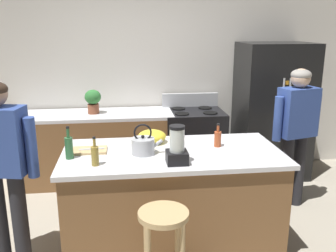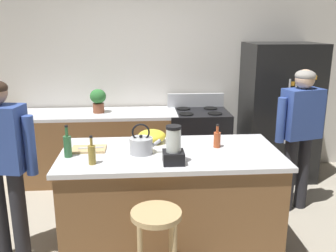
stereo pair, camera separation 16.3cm
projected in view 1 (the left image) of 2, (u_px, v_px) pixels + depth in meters
name	position (u px, v px, depth m)	size (l,w,h in m)	color
ground_plane	(172.00, 242.00, 3.50)	(14.00, 14.00, 0.00)	#B2A893
back_wall	(153.00, 73.00, 5.01)	(8.00, 0.10, 2.70)	silver
kitchen_island	(172.00, 198.00, 3.38)	(1.92, 0.94, 0.90)	brown
back_counter_run	(94.00, 147.00, 4.77)	(2.00, 0.64, 0.90)	brown
refrigerator	(272.00, 111.00, 4.89)	(0.90, 0.73, 1.76)	black
stove_range	(193.00, 143.00, 4.90)	(0.76, 0.65, 1.08)	black
person_by_island_left	(2.00, 159.00, 2.95)	(0.60, 0.29, 1.57)	#26262B
person_by_sink_right	(296.00, 126.00, 3.97)	(0.59, 0.32, 1.54)	#26262B
bar_stool	(163.00, 233.00, 2.63)	(0.36, 0.36, 0.72)	tan
potted_plant	(93.00, 100.00, 4.61)	(0.20, 0.20, 0.30)	brown
blender_appliance	(176.00, 148.00, 2.95)	(0.17, 0.17, 0.31)	black
bottle_olive_oil	(69.00, 147.00, 3.07)	(0.07, 0.07, 0.28)	#2D6638
bottle_vinegar	(95.00, 155.00, 2.92)	(0.06, 0.06, 0.24)	olive
bottle_cooking_sauce	(218.00, 138.00, 3.38)	(0.06, 0.06, 0.22)	#B24C26
mixing_bowl	(152.00, 136.00, 3.50)	(0.27, 0.27, 0.12)	yellow
tea_kettle	(143.00, 145.00, 3.18)	(0.28, 0.20, 0.27)	#B7BABF
cutting_board	(90.00, 150.00, 3.26)	(0.30, 0.20, 0.02)	tan
chef_knife	(92.00, 149.00, 3.26)	(0.22, 0.03, 0.01)	#B7BABF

